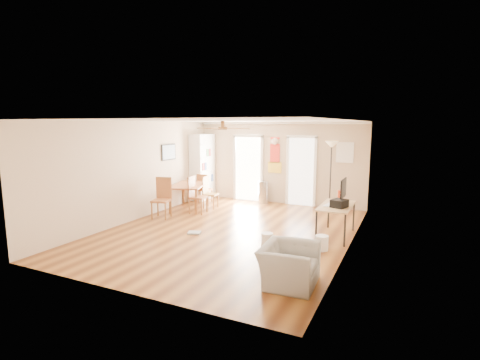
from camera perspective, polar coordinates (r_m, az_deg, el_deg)
The scene contains 30 objects.
floor at distance 8.69m, azimuth -1.70°, elevation -8.07°, with size 7.00×7.00×0.00m, color brown.
ceiling at distance 8.32m, azimuth -1.78°, elevation 9.34°, with size 5.50×7.00×0.00m, color silver, non-canonical shape.
wall_back at distance 11.61m, azimuth 6.11°, elevation 2.71°, with size 5.50×0.04×2.60m, color beige, non-canonical shape.
wall_front at distance 5.57m, azimuth -18.33°, elevation -4.32°, with size 5.50×0.04×2.60m, color beige, non-canonical shape.
wall_left at distance 9.95m, azimuth -16.02°, elevation 1.41°, with size 0.04×7.00×2.60m, color beige, non-canonical shape.
wall_right at distance 7.58m, azimuth 17.13°, elevation -0.86°, with size 0.04×7.00×2.60m, color beige, non-canonical shape.
crown_molding at distance 8.32m, azimuth -1.78°, elevation 9.07°, with size 5.50×7.00×0.08m, color white, non-canonical shape.
kitchen_doorway at distance 12.01m, azimuth 1.33°, elevation 1.76°, with size 0.90×0.10×2.10m, color white, non-canonical shape.
bathroom_doorway at distance 11.40m, azimuth 9.63°, elevation 1.27°, with size 0.80×0.10×2.10m, color white, non-canonical shape.
wall_decal at distance 11.61m, azimuth 5.52°, elevation 3.96°, with size 0.46×0.03×1.10m, color red.
ac_grille at distance 11.05m, azimuth 16.22°, elevation 4.19°, with size 0.50×0.04×0.60m, color white.
framed_poster at distance 10.98m, azimuth -11.19°, elevation 4.35°, with size 0.04×0.66×0.48m, color black.
ceiling_fan at distance 8.05m, azimuth -2.76°, elevation 8.14°, with size 1.24×1.24×0.20m, color #593819, non-canonical shape.
bookshelf at distance 12.22m, azimuth -5.93°, elevation 2.06°, with size 0.44×0.99×2.19m, color silver, non-canonical shape.
dining_table at distance 10.99m, azimuth -7.97°, elevation -2.57°, with size 0.89×1.48×0.74m, color brown, non-canonical shape.
dining_chair_right_a at distance 10.96m, azimuth -4.65°, elevation -2.00°, with size 0.39×0.39×0.95m, color olive, non-canonical shape.
dining_chair_right_b at distance 10.34m, azimuth -6.63°, elevation -2.39°, with size 0.43×0.43×1.05m, color #975C30, non-canonical shape.
dining_chair_near at distance 9.97m, azimuth -12.32°, elevation -2.84°, with size 0.45×0.45×1.09m, color #A66935, non-canonical shape.
dining_chair_far at distance 11.81m, azimuth -5.55°, elevation -1.27°, with size 0.38×0.38×0.93m, color #A76735, non-canonical shape.
trash_can at distance 11.64m, azimuth 3.69°, elevation -1.94°, with size 0.33×0.33×0.71m, color #ACACAE.
torchiere_lamp at distance 10.91m, azimuth 14.08°, elevation 0.62°, with size 0.38×0.38×2.04m, color black, non-canonical shape.
computer_desk at distance 8.49m, azimuth 14.89°, elevation -6.24°, with size 0.68×1.35×0.72m, color tan, non-canonical shape.
imac at distance 8.47m, azimuth 15.97°, elevation -1.78°, with size 0.09×0.63×0.58m, color black, non-canonical shape.
keyboard at distance 8.37m, azimuth 13.83°, elevation -3.80°, with size 0.13×0.41×0.02m, color white.
printer at distance 8.19m, azimuth 15.39°, elevation -3.58°, with size 0.29×0.34×0.17m, color black.
orange_bottle at distance 9.00m, azimuth 15.36°, elevation -2.29°, with size 0.08×0.08×0.23m, color red.
wastebasket_a at distance 7.64m, azimuth 4.29°, elevation -9.38°, with size 0.25×0.25×0.28m, color white.
wastebasket_b at distance 7.58m, azimuth 12.77°, elevation -9.65°, with size 0.26×0.26×0.30m, color white.
floor_cloth at distance 8.56m, azimuth -7.23°, elevation -8.25°, with size 0.29×0.22×0.04m, color gray.
armchair at distance 5.94m, azimuth 7.72°, elevation -13.11°, with size 0.96×0.84×0.63m, color #979793.
Camera 1 is at (3.77, -7.41, 2.52)m, focal length 27.05 mm.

